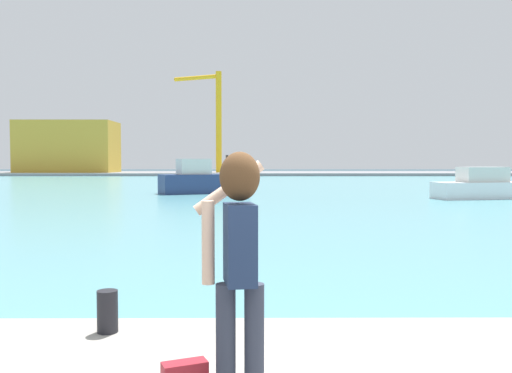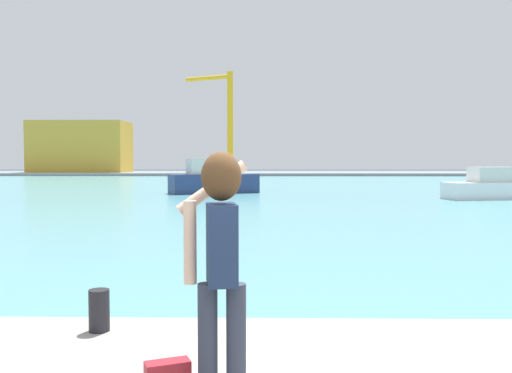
% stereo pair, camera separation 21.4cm
% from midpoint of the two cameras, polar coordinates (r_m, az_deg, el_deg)
% --- Properties ---
extents(ground_plane, '(220.00, 220.00, 0.00)m').
position_cam_midpoint_polar(ground_plane, '(53.78, 0.19, 0.17)').
color(ground_plane, '#334751').
extents(harbor_water, '(140.00, 100.00, 0.02)m').
position_cam_midpoint_polar(harbor_water, '(55.78, 0.17, 0.27)').
color(harbor_water, '#599EA8').
rests_on(harbor_water, ground_plane).
extents(far_shore_dock, '(140.00, 20.00, 0.46)m').
position_cam_midpoint_polar(far_shore_dock, '(95.75, -0.04, 1.38)').
color(far_shore_dock, gray).
rests_on(far_shore_dock, ground_plane).
extents(person_photographer, '(0.53, 0.55, 1.74)m').
position_cam_midpoint_polar(person_photographer, '(3.80, -3.51, -6.54)').
color(person_photographer, '#2D3342').
rests_on(person_photographer, quay_promenade).
extents(harbor_bollard, '(0.20, 0.20, 0.41)m').
position_cam_midpoint_polar(harbor_bollard, '(5.67, -16.39, -12.46)').
color(harbor_bollard, black).
rests_on(harbor_bollard, quay_promenade).
extents(boat_moored, '(6.61, 4.44, 2.48)m').
position_cam_midpoint_polar(boat_moored, '(39.32, -5.80, 0.60)').
color(boat_moored, navy).
rests_on(boat_moored, harbor_water).
extents(boat_moored_2, '(8.26, 3.41, 1.96)m').
position_cam_midpoint_polar(boat_moored_2, '(36.74, 23.56, -0.06)').
color(boat_moored_2, white).
rests_on(boat_moored_2, harbor_water).
extents(warehouse_left, '(16.13, 8.92, 8.78)m').
position_cam_midpoint_polar(warehouse_left, '(99.66, -19.16, 3.94)').
color(warehouse_left, gold).
rests_on(warehouse_left, far_shore_dock).
extents(port_crane, '(8.56, 4.60, 17.10)m').
position_cam_midpoint_polar(port_crane, '(93.59, -4.47, 7.68)').
color(port_crane, yellow).
rests_on(port_crane, far_shore_dock).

